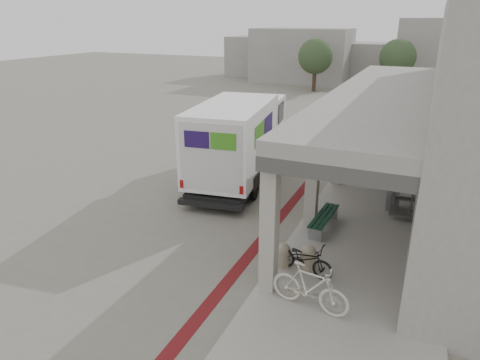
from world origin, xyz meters
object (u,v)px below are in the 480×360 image
at_px(fedex_truck, 240,137).
at_px(utility_cabinet, 393,196).
at_px(bicycle_black, 304,258).
at_px(bench, 324,219).
at_px(bicycle_cream, 310,287).

distance_m(fedex_truck, utility_cabinet, 6.49).
bearing_deg(bicycle_black, utility_cabinet, -7.41).
distance_m(fedex_truck, bicycle_black, 7.82).
bearing_deg(bench, bicycle_black, -84.04).
xyz_separation_m(fedex_truck, bicycle_cream, (5.12, -7.60, -1.11)).
xyz_separation_m(fedex_truck, bench, (4.46, -3.48, -1.34)).
xyz_separation_m(bicycle_black, bicycle_cream, (0.54, -1.39, 0.14)).
height_order(fedex_truck, bicycle_black, fedex_truck).
xyz_separation_m(bench, bicycle_black, (0.12, -2.74, 0.09)).
relative_size(utility_cabinet, bicycle_cream, 0.49).
bearing_deg(utility_cabinet, bicycle_black, -116.67).
height_order(fedex_truck, bicycle_cream, fedex_truck).
height_order(bench, bicycle_cream, bicycle_cream).
bearing_deg(bench, fedex_truck, 145.48).
relative_size(bench, utility_cabinet, 2.19).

